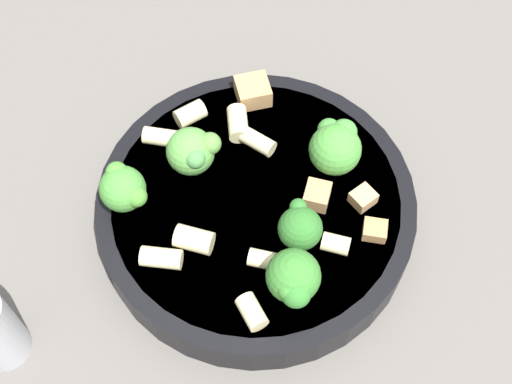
% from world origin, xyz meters
% --- Properties ---
extents(ground_plane, '(2.00, 2.00, 0.00)m').
position_xyz_m(ground_plane, '(0.00, 0.00, 0.00)').
color(ground_plane, '#5B5651').
extents(pasta_bowl, '(0.24, 0.24, 0.03)m').
position_xyz_m(pasta_bowl, '(0.00, 0.00, 0.02)').
color(pasta_bowl, black).
rests_on(pasta_bowl, ground_plane).
extents(broccoli_floret_0, '(0.04, 0.04, 0.04)m').
position_xyz_m(broccoli_floret_0, '(-0.02, -0.05, 0.06)').
color(broccoli_floret_0, '#93B766').
rests_on(broccoli_floret_0, pasta_bowl).
extents(broccoli_floret_1, '(0.04, 0.04, 0.04)m').
position_xyz_m(broccoli_floret_1, '(0.08, 0.03, 0.06)').
color(broccoli_floret_1, '#84AD60').
rests_on(broccoli_floret_1, pasta_bowl).
extents(broccoli_floret_2, '(0.04, 0.04, 0.04)m').
position_xyz_m(broccoli_floret_2, '(-0.03, 0.06, 0.06)').
color(broccoli_floret_2, '#9EC175').
rests_on(broccoli_floret_2, pasta_bowl).
extents(broccoli_floret_3, '(0.04, 0.03, 0.04)m').
position_xyz_m(broccoli_floret_3, '(0.04, 0.03, 0.06)').
color(broccoli_floret_3, '#9EC175').
rests_on(broccoli_floret_3, pasta_bowl).
extents(broccoli_floret_4, '(0.04, 0.04, 0.04)m').
position_xyz_m(broccoli_floret_4, '(0.01, -0.10, 0.06)').
color(broccoli_floret_4, '#84AD60').
rests_on(broccoli_floret_4, pasta_bowl).
extents(rigatoni_0, '(0.02, 0.03, 0.01)m').
position_xyz_m(rigatoni_0, '(0.05, 0.01, 0.04)').
color(rigatoni_0, beige).
rests_on(rigatoni_0, pasta_bowl).
extents(rigatoni_1, '(0.02, 0.02, 0.01)m').
position_xyz_m(rigatoni_1, '(0.04, 0.06, 0.04)').
color(rigatoni_1, beige).
rests_on(rigatoni_1, pasta_bowl).
extents(rigatoni_2, '(0.02, 0.03, 0.01)m').
position_xyz_m(rigatoni_2, '(-0.05, -0.08, 0.04)').
color(rigatoni_2, beige).
rests_on(rigatoni_2, pasta_bowl).
extents(rigatoni_3, '(0.03, 0.03, 0.02)m').
position_xyz_m(rigatoni_3, '(-0.07, -0.06, 0.04)').
color(rigatoni_3, beige).
rests_on(rigatoni_3, pasta_bowl).
extents(rigatoni_4, '(0.03, 0.02, 0.02)m').
position_xyz_m(rigatoni_4, '(-0.06, -0.02, 0.04)').
color(rigatoni_4, beige).
rests_on(rigatoni_4, pasta_bowl).
extents(rigatoni_5, '(0.03, 0.02, 0.01)m').
position_xyz_m(rigatoni_5, '(0.09, 0.00, 0.04)').
color(rigatoni_5, beige).
rests_on(rigatoni_5, pasta_bowl).
extents(rigatoni_6, '(0.02, 0.03, 0.02)m').
position_xyz_m(rigatoni_6, '(0.04, -0.04, 0.04)').
color(rigatoni_6, beige).
rests_on(rigatoni_6, pasta_bowl).
extents(rigatoni_7, '(0.03, 0.03, 0.01)m').
position_xyz_m(rigatoni_7, '(-0.05, 0.00, 0.04)').
color(rigatoni_7, beige).
rests_on(rigatoni_7, pasta_bowl).
extents(rigatoni_8, '(0.02, 0.03, 0.01)m').
position_xyz_m(rigatoni_8, '(0.05, -0.07, 0.04)').
color(rigatoni_8, beige).
rests_on(rigatoni_8, pasta_bowl).
extents(chicken_chunk_0, '(0.02, 0.02, 0.01)m').
position_xyz_m(chicken_chunk_0, '(0.03, 0.09, 0.04)').
color(chicken_chunk_0, '#A87A4C').
rests_on(chicken_chunk_0, pasta_bowl).
extents(chicken_chunk_1, '(0.02, 0.02, 0.01)m').
position_xyz_m(chicken_chunk_1, '(0.00, 0.08, 0.04)').
color(chicken_chunk_1, tan).
rests_on(chicken_chunk_1, pasta_bowl).
extents(chicken_chunk_2, '(0.02, 0.02, 0.01)m').
position_xyz_m(chicken_chunk_2, '(-0.00, 0.05, 0.04)').
color(chicken_chunk_2, tan).
rests_on(chicken_chunk_2, pasta_bowl).
extents(chicken_chunk_3, '(0.03, 0.03, 0.02)m').
position_xyz_m(chicken_chunk_3, '(-0.10, -0.01, 0.04)').
color(chicken_chunk_3, tan).
rests_on(chicken_chunk_3, pasta_bowl).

